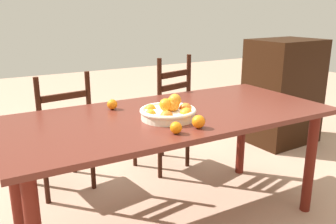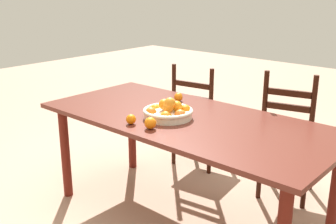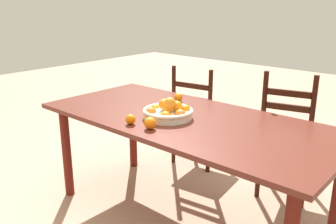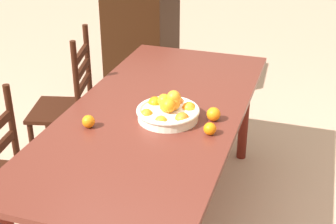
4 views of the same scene
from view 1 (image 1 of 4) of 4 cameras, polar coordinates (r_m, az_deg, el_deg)
name	(u,v)px [view 1 (image 1 of 4)]	position (r m, az deg, el deg)	size (l,w,h in m)	color
ground_plane	(171,221)	(2.46, 0.42, -16.95)	(12.00, 12.00, 0.00)	tan
dining_table	(171,127)	(2.17, 0.45, -2.37)	(1.96, 0.90, 0.74)	#58231B
chair_near_window	(165,117)	(3.02, -0.55, -0.78)	(0.47, 0.47, 0.98)	black
chair_by_cabinet	(60,135)	(2.79, -16.78, -3.59)	(0.47, 0.47, 0.91)	black
cabinet	(283,92)	(3.85, 17.83, 3.10)	(0.69, 0.51, 1.05)	black
fruit_bowl	(169,111)	(2.02, 0.16, 0.10)	(0.32, 0.32, 0.15)	#EDE7CF
orange_loose_0	(176,128)	(1.79, 1.29, -2.53)	(0.06, 0.06, 0.06)	orange
orange_loose_1	(199,122)	(1.88, 4.89, -1.54)	(0.07, 0.07, 0.07)	orange
orange_loose_2	(112,104)	(2.25, -8.87, 1.20)	(0.06, 0.06, 0.06)	orange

